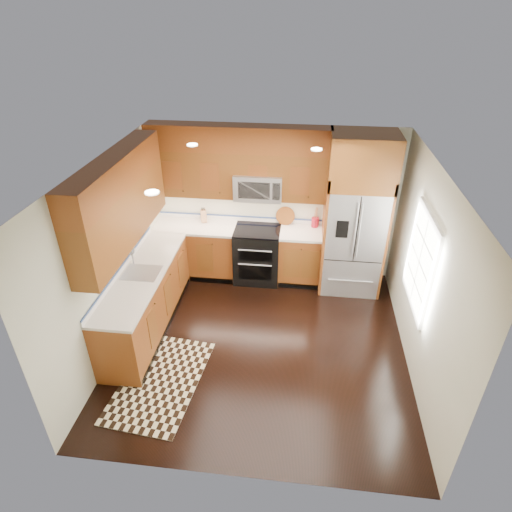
# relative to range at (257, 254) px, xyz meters

# --- Properties ---
(ground) EXTENTS (4.00, 4.00, 0.00)m
(ground) POSITION_rel_range_xyz_m (0.25, -1.67, -0.47)
(ground) COLOR black
(ground) RESTS_ON ground
(wall_back) EXTENTS (4.00, 0.02, 2.60)m
(wall_back) POSITION_rel_range_xyz_m (0.25, 0.33, 0.83)
(wall_back) COLOR silver
(wall_back) RESTS_ON ground
(wall_left) EXTENTS (0.02, 4.00, 2.60)m
(wall_left) POSITION_rel_range_xyz_m (-1.75, -1.67, 0.83)
(wall_left) COLOR silver
(wall_left) RESTS_ON ground
(wall_right) EXTENTS (0.02, 4.00, 2.60)m
(wall_right) POSITION_rel_range_xyz_m (2.25, -1.67, 0.83)
(wall_right) COLOR silver
(wall_right) RESTS_ON ground
(window) EXTENTS (0.04, 1.10, 1.30)m
(window) POSITION_rel_range_xyz_m (2.23, -1.47, 0.93)
(window) COLOR white
(window) RESTS_ON ground
(base_cabinets) EXTENTS (2.85, 3.00, 0.90)m
(base_cabinets) POSITION_rel_range_xyz_m (-0.98, -0.77, -0.02)
(base_cabinets) COLOR brown
(base_cabinets) RESTS_ON ground
(countertop) EXTENTS (2.86, 3.01, 0.04)m
(countertop) POSITION_rel_range_xyz_m (-0.84, -0.65, 0.45)
(countertop) COLOR beige
(countertop) RESTS_ON base_cabinets
(upper_cabinets) EXTENTS (2.85, 3.00, 1.15)m
(upper_cabinets) POSITION_rel_range_xyz_m (-0.90, -0.58, 1.56)
(upper_cabinets) COLOR brown
(upper_cabinets) RESTS_ON ground
(range) EXTENTS (0.76, 0.67, 0.95)m
(range) POSITION_rel_range_xyz_m (0.00, 0.00, 0.00)
(range) COLOR black
(range) RESTS_ON ground
(microwave) EXTENTS (0.76, 0.40, 0.42)m
(microwave) POSITION_rel_range_xyz_m (-0.00, 0.13, 1.19)
(microwave) COLOR #B2B2B7
(microwave) RESTS_ON ground
(refrigerator) EXTENTS (0.98, 0.75, 2.60)m
(refrigerator) POSITION_rel_range_xyz_m (1.55, -0.04, 0.83)
(refrigerator) COLOR #B2B2B7
(refrigerator) RESTS_ON ground
(sink_faucet) EXTENTS (0.54, 0.44, 0.37)m
(sink_faucet) POSITION_rel_range_xyz_m (-1.48, -1.44, 0.52)
(sink_faucet) COLOR #B2B2B7
(sink_faucet) RESTS_ON countertop
(rug) EXTENTS (1.11, 1.68, 0.01)m
(rug) POSITION_rel_range_xyz_m (-0.95, -2.52, -0.46)
(rug) COLOR black
(rug) RESTS_ON ground
(knife_block) EXTENTS (0.13, 0.15, 0.26)m
(knife_block) POSITION_rel_range_xyz_m (-0.95, 0.21, 0.58)
(knife_block) COLOR #AC7C53
(knife_block) RESTS_ON countertop
(utensil_crock) EXTENTS (0.15, 0.15, 0.34)m
(utensil_crock) POSITION_rel_range_xyz_m (0.94, 0.24, 0.59)
(utensil_crock) COLOR #A41426
(utensil_crock) RESTS_ON countertop
(cutting_board) EXTENTS (0.34, 0.34, 0.02)m
(cutting_board) POSITION_rel_range_xyz_m (0.44, 0.27, 0.48)
(cutting_board) COLOR brown
(cutting_board) RESTS_ON countertop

